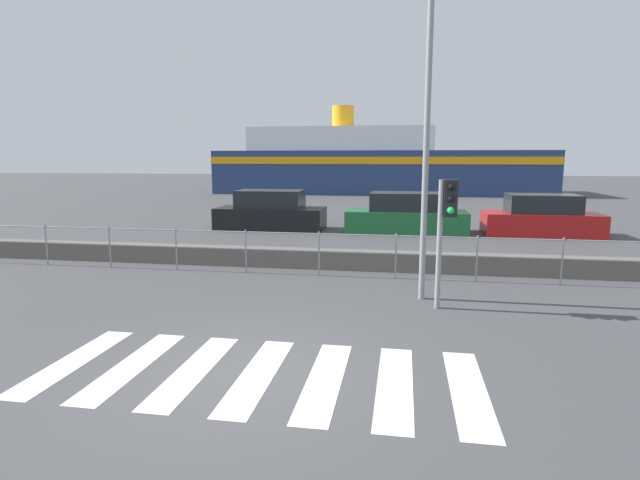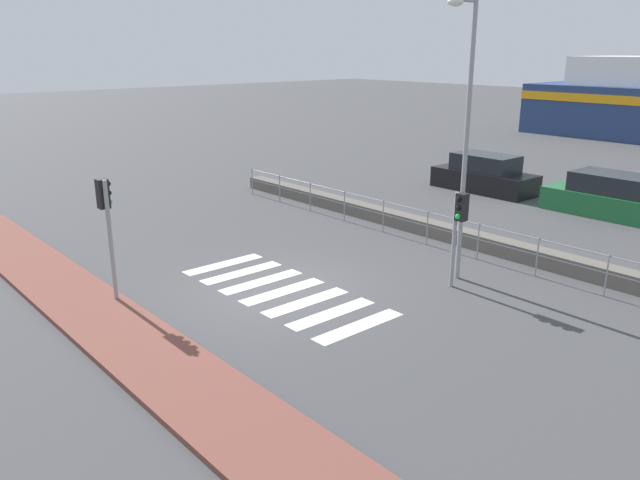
{
  "view_description": "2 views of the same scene",
  "coord_description": "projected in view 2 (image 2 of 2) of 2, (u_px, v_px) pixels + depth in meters",
  "views": [
    {
      "loc": [
        2.0,
        -6.01,
        2.84
      ],
      "look_at": [
        0.65,
        2.0,
        1.5
      ],
      "focal_mm": 28.0,
      "sensor_mm": 36.0,
      "label": 1
    },
    {
      "loc": [
        11.64,
        -8.8,
        5.79
      ],
      "look_at": [
        0.41,
        1.0,
        1.2
      ],
      "focal_mm": 35.0,
      "sensor_mm": 36.0,
      "label": 2
    }
  ],
  "objects": [
    {
      "name": "parked_car_green",
      "position": [
        612.0,
        198.0,
        22.36
      ],
      "size": [
        4.6,
        1.89,
        1.53
      ],
      "color": "#1E6633",
      "rests_on": "ground_plane"
    },
    {
      "name": "seawall",
      "position": [
        445.0,
        232.0,
        19.69
      ],
      "size": [
        20.55,
        0.55,
        0.47
      ],
      "color": "#605B54",
      "rests_on": "ground_plane"
    },
    {
      "name": "traffic_light_far",
      "position": [
        459.0,
        219.0,
        15.23
      ],
      "size": [
        0.34,
        0.32,
        2.44
      ],
      "color": "gray",
      "rests_on": "ground_plane"
    },
    {
      "name": "parked_car_black",
      "position": [
        484.0,
        175.0,
        26.25
      ],
      "size": [
        4.34,
        1.76,
        1.56
      ],
      "color": "black",
      "rests_on": "ground_plane"
    },
    {
      "name": "ground_plane",
      "position": [
        279.0,
        290.0,
        15.61
      ],
      "size": [
        160.0,
        160.0,
        0.0
      ],
      "primitive_type": "plane",
      "color": "#424244"
    },
    {
      "name": "streetlamp",
      "position": [
        464.0,
        115.0,
        15.08
      ],
      "size": [
        0.32,
        1.03,
        6.99
      ],
      "color": "gray",
      "rests_on": "ground_plane"
    },
    {
      "name": "crosswalk",
      "position": [
        283.0,
        291.0,
        15.5
      ],
      "size": [
        5.85,
        2.4,
        0.01
      ],
      "color": "silver",
      "rests_on": "ground_plane"
    },
    {
      "name": "harbor_fence",
      "position": [
        428.0,
        222.0,
        19.0
      ],
      "size": [
        18.53,
        0.04,
        1.08
      ],
      "color": "gray",
      "rests_on": "ground_plane"
    },
    {
      "name": "sidewalk_brick",
      "position": [
        123.0,
        335.0,
        13.02
      ],
      "size": [
        24.0,
        1.8,
        0.12
      ],
      "color": "brown",
      "rests_on": "ground_plane"
    },
    {
      "name": "traffic_light_near",
      "position": [
        107.0,
        213.0,
        14.23
      ],
      "size": [
        0.34,
        0.32,
        2.97
      ],
      "color": "gray",
      "rests_on": "ground_plane"
    }
  ]
}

